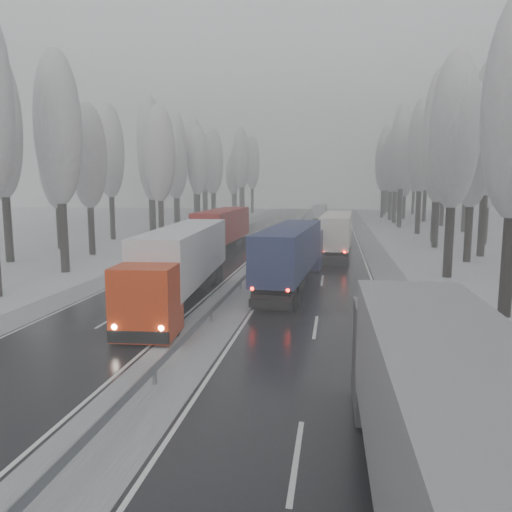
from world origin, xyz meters
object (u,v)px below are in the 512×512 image
(truck_blue_box, at_px, (293,251))
(box_truck_distant, at_px, (320,211))
(truck_cream_box, at_px, (337,231))
(truck_grey_tarp, at_px, (459,453))
(truck_red_white, at_px, (181,260))
(truck_red_red, at_px, (220,229))

(truck_blue_box, height_order, box_truck_distant, truck_blue_box)
(truck_cream_box, height_order, box_truck_distant, truck_cream_box)
(truck_grey_tarp, xyz_separation_m, box_truck_distant, (-5.23, 95.33, -1.00))
(truck_blue_box, relative_size, truck_cream_box, 1.01)
(truck_cream_box, bearing_deg, box_truck_distant, 96.16)
(truck_cream_box, bearing_deg, truck_grey_tarp, -84.72)
(truck_cream_box, relative_size, truck_red_white, 0.94)
(truck_grey_tarp, relative_size, truck_red_red, 0.98)
(box_truck_distant, bearing_deg, truck_grey_tarp, -84.85)
(truck_blue_box, bearing_deg, box_truck_distant, 94.27)
(truck_grey_tarp, relative_size, truck_blue_box, 1.02)
(truck_red_white, distance_m, truck_red_red, 20.47)
(truck_blue_box, bearing_deg, truck_cream_box, 83.15)
(box_truck_distant, relative_size, truck_red_red, 0.47)
(box_truck_distant, bearing_deg, truck_cream_box, -84.47)
(truck_blue_box, bearing_deg, truck_red_white, -130.52)
(truck_cream_box, xyz_separation_m, truck_red_white, (-8.97, -21.80, 0.15))
(truck_cream_box, distance_m, box_truck_distant, 54.27)
(truck_red_red, bearing_deg, box_truck_distant, 82.38)
(truck_red_white, relative_size, truck_red_red, 1.00)
(box_truck_distant, distance_m, truck_red_white, 76.18)
(truck_cream_box, height_order, truck_red_white, truck_red_white)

